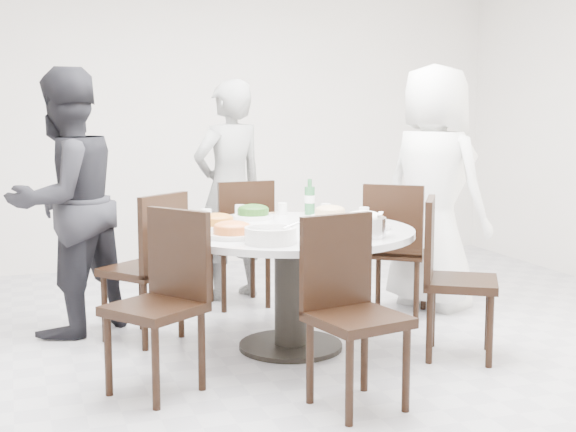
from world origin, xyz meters
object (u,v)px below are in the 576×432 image
object	(u,v)px
chair_ne	(397,248)
chair_se	(461,279)
chair_sw	(154,304)
diner_right	(434,188)
chair_n	(239,243)
dining_table	(291,289)
chair_nw	(142,267)
chair_s	(358,315)
soup_bowl	(271,235)
rice_bowl	(363,227)
beverage_bottle	(310,197)
diner_left	(65,203)
diner_middle	(229,190)

from	to	relation	value
chair_ne	chair_se	world-z (taller)	same
chair_se	chair_sw	bearing A→B (deg)	122.16
chair_sw	diner_right	world-z (taller)	diner_right
chair_n	chair_se	size ratio (longest dim) A/B	1.00
dining_table	chair_n	distance (m)	1.15
chair_ne	chair_sw	xyz separation A→B (m)	(-1.92, -1.04, 0.00)
dining_table	chair_nw	world-z (taller)	chair_nw
chair_n	diner_right	bearing A→B (deg)	156.32
dining_table	chair_ne	xyz separation A→B (m)	(1.00, 0.54, 0.10)
chair_s	soup_bowl	world-z (taller)	chair_s
rice_bowl	chair_se	bearing A→B (deg)	-6.60
chair_s	rice_bowl	xyz separation A→B (m)	(0.30, 0.61, 0.33)
beverage_bottle	chair_n	bearing A→B (deg)	119.26
dining_table	beverage_bottle	size ratio (longest dim) A/B	6.14
diner_left	chair_nw	bearing A→B (deg)	108.02
diner_right	beverage_bottle	world-z (taller)	diner_right
beverage_bottle	rice_bowl	bearing A→B (deg)	-92.13
chair_se	diner_right	distance (m)	1.27
dining_table	chair_s	distance (m)	1.04
chair_nw	soup_bowl	distance (m)	1.13
chair_ne	chair_n	distance (m)	1.18
chair_n	diner_middle	xyz separation A→B (m)	(0.00, 0.26, 0.37)
chair_nw	rice_bowl	bearing A→B (deg)	103.21
chair_ne	chair_nw	world-z (taller)	same
dining_table	chair_se	world-z (taller)	chair_se
diner_left	soup_bowl	size ratio (longest dim) A/B	6.10
chair_ne	rice_bowl	distance (m)	1.23
diner_left	diner_right	bearing A→B (deg)	139.97
chair_ne	beverage_bottle	size ratio (longest dim) A/B	3.89
soup_bowl	chair_s	bearing A→B (deg)	-65.70
dining_table	chair_sw	distance (m)	1.05
chair_ne	diner_left	xyz separation A→B (m)	(-2.26, 0.26, 0.39)
chair_nw	chair_se	world-z (taller)	same
chair_s	diner_left	size ratio (longest dim) A/B	0.55
rice_bowl	diner_left	bearing A→B (deg)	142.10
chair_s	rice_bowl	world-z (taller)	chair_s
beverage_bottle	soup_bowl	bearing A→B (deg)	-121.20
chair_sw	diner_middle	world-z (taller)	diner_middle
chair_se	diner_right	xyz separation A→B (m)	(0.43, 1.12, 0.42)
chair_ne	beverage_bottle	xyz separation A→B (m)	(-0.67, 0.01, 0.40)
diner_left	rice_bowl	bearing A→B (deg)	105.79
dining_table	beverage_bottle	distance (m)	0.81
rice_bowl	beverage_bottle	distance (m)	0.96
chair_ne	rice_bowl	xyz separation A→B (m)	(-0.70, -0.96, 0.33)
diner_right	diner_left	bearing A→B (deg)	63.14
rice_bowl	chair_n	bearing A→B (deg)	100.94
chair_se	soup_bowl	distance (m)	1.21
chair_sw	chair_se	distance (m)	1.82
diner_right	diner_left	size ratio (longest dim) A/B	1.03
chair_nw	soup_bowl	world-z (taller)	chair_nw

